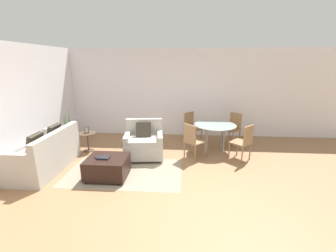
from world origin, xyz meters
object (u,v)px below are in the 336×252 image
(picture_frame, at_px, (87,130))
(dining_chair_near_right, at_px, (244,140))
(ottoman, at_px, (108,166))
(dining_chair_near_left, at_px, (192,139))
(couch, at_px, (45,156))
(book_stack, at_px, (103,158))
(potted_plant, at_px, (69,141))
(side_table, at_px, (88,138))
(dining_table, at_px, (215,127))
(tv_remote_primary, at_px, (96,158))
(dining_chair_far_right, at_px, (233,126))
(armchair, at_px, (144,143))
(dining_chair_far_left, at_px, (191,125))

(picture_frame, bearing_deg, dining_chair_near_right, -4.43)
(ottoman, bearing_deg, dining_chair_near_left, 30.48)
(couch, xyz_separation_m, book_stack, (1.46, -0.29, 0.13))
(picture_frame, bearing_deg, potted_plant, 169.95)
(side_table, relative_size, dining_table, 0.46)
(ottoman, distance_m, potted_plant, 2.16)
(tv_remote_primary, xyz_separation_m, dining_chair_far_right, (3.25, 2.33, 0.08))
(ottoman, bearing_deg, armchair, 62.07)
(ottoman, xyz_separation_m, side_table, (-1.00, 1.37, 0.13))
(ottoman, xyz_separation_m, dining_chair_far_left, (1.80, 2.29, 0.28))
(couch, xyz_separation_m, tv_remote_primary, (1.29, -0.29, 0.12))
(tv_remote_primary, distance_m, dining_chair_near_left, 2.29)
(couch, height_order, tv_remote_primary, couch)
(dining_chair_far_right, bearing_deg, picture_frame, -167.09)
(picture_frame, xyz_separation_m, dining_chair_near_left, (2.80, -0.31, -0.08))
(tv_remote_primary, height_order, dining_chair_near_left, dining_chair_near_left)
(armchair, distance_m, picture_frame, 1.62)
(book_stack, bearing_deg, couch, 168.63)
(picture_frame, bearing_deg, dining_chair_far_left, 18.29)
(dining_chair_far_right, bearing_deg, dining_chair_near_left, -135.00)
(dining_chair_near_right, xyz_separation_m, dining_chair_far_right, (0.00, 1.24, 0.00))
(picture_frame, xyz_separation_m, dining_table, (3.42, 0.31, 0.05))
(ottoman, distance_m, dining_chair_near_left, 2.10)
(tv_remote_primary, distance_m, dining_table, 3.15)
(couch, xyz_separation_m, dining_chair_far_right, (4.54, 2.05, 0.20))
(couch, bearing_deg, dining_chair_far_right, 24.26)
(book_stack, bearing_deg, dining_table, 34.90)
(dining_table, bearing_deg, book_stack, -145.10)
(dining_chair_near_right, bearing_deg, potted_plant, 174.86)
(dining_chair_far_left, bearing_deg, picture_frame, -161.71)
(ottoman, height_order, potted_plant, potted_plant)
(armchair, xyz_separation_m, dining_chair_far_left, (1.22, 1.20, 0.15))
(potted_plant, distance_m, side_table, 0.60)
(dining_chair_near_left, distance_m, dining_chair_far_left, 1.24)
(picture_frame, xyz_separation_m, dining_chair_far_right, (4.03, 0.92, -0.08))
(ottoman, bearing_deg, potted_plant, 136.99)
(side_table, height_order, dining_chair_near_left, dining_chair_near_left)
(potted_plant, height_order, dining_chair_near_right, potted_plant)
(book_stack, height_order, dining_chair_near_left, dining_chair_near_left)
(potted_plant, relative_size, side_table, 2.32)
(dining_table, relative_size, dining_chair_far_right, 1.23)
(potted_plant, relative_size, dining_chair_far_right, 1.32)
(potted_plant, xyz_separation_m, picture_frame, (0.58, -0.10, 0.38))
(book_stack, distance_m, dining_table, 3.01)
(dining_chair_far_left, bearing_deg, potted_plant, -166.29)
(tv_remote_primary, height_order, picture_frame, picture_frame)
(dining_chair_far_right, bearing_deg, armchair, -153.93)
(potted_plant, bearing_deg, picture_frame, -10.05)
(ottoman, relative_size, dining_chair_far_left, 0.92)
(armchair, distance_m, ottoman, 1.25)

